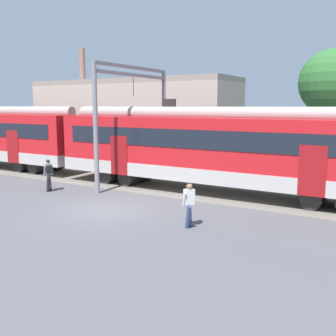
% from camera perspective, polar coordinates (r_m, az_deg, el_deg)
% --- Properties ---
extents(ground_plane, '(160.00, 160.00, 0.00)m').
position_cam_1_polar(ground_plane, '(16.91, -9.01, -6.07)').
color(ground_plane, '#515156').
extents(track_bed, '(80.00, 4.40, 0.01)m').
position_cam_1_polar(track_bed, '(26.56, -15.31, -0.76)').
color(track_bed, slate).
rests_on(track_bed, ground).
extents(commuter_train, '(38.05, 3.07, 4.73)m').
position_cam_1_polar(commuter_train, '(24.54, -11.52, 3.89)').
color(commuter_train, '#B7B2AD').
rests_on(commuter_train, ground).
extents(pedestrian_grey, '(0.58, 0.65, 1.67)m').
position_cam_1_polar(pedestrian_grey, '(21.03, -16.95, -0.62)').
color(pedestrian_grey, '#28282D').
rests_on(pedestrian_grey, ground).
extents(pedestrian_white, '(0.48, 0.67, 1.67)m').
position_cam_1_polar(pedestrian_white, '(14.17, 3.08, -4.90)').
color(pedestrian_white, navy).
rests_on(pedestrian_white, ground).
extents(catenary_gantry, '(0.24, 6.64, 6.53)m').
position_cam_1_polar(catenary_gantry, '(22.25, -5.01, 8.84)').
color(catenary_gantry, gray).
rests_on(catenary_gantry, ground).
extents(background_building, '(17.12, 5.00, 9.20)m').
position_cam_1_polar(background_building, '(31.92, -5.29, 6.89)').
color(background_building, '#B2A899').
rests_on(background_building, ground).
extents(street_tree_right, '(4.36, 4.36, 8.07)m').
position_cam_1_polar(street_tree_right, '(28.50, 22.78, 11.34)').
color(street_tree_right, brown).
rests_on(street_tree_right, ground).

